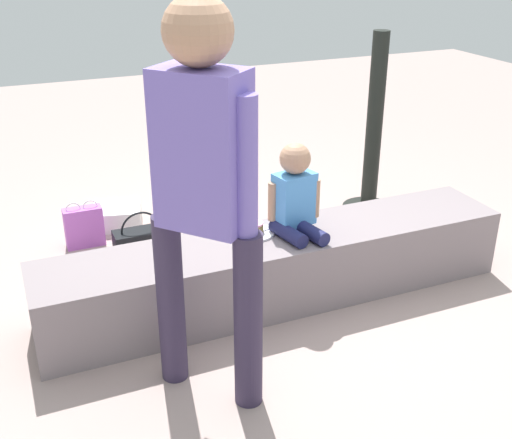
# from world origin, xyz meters

# --- Properties ---
(ground_plane) EXTENTS (12.00, 12.00, 0.00)m
(ground_plane) POSITION_xyz_m (0.00, 0.00, 0.00)
(ground_plane) COLOR #A48D87
(concrete_ledge) EXTENTS (2.56, 0.45, 0.38)m
(concrete_ledge) POSITION_xyz_m (0.00, 0.00, 0.19)
(concrete_ledge) COLOR gray
(concrete_ledge) RESTS_ON ground_plane
(child_seated) EXTENTS (0.28, 0.33, 0.48)m
(child_seated) POSITION_xyz_m (0.09, 0.02, 0.59)
(child_seated) COLOR #1C1F4B
(child_seated) RESTS_ON concrete_ledge
(adult_standing) EXTENTS (0.38, 0.40, 1.66)m
(adult_standing) POSITION_xyz_m (-0.59, -0.56, 1.00)
(adult_standing) COLOR #312841
(adult_standing) RESTS_ON ground_plane
(cake_plate) EXTENTS (0.22, 0.22, 0.07)m
(cake_plate) POSITION_xyz_m (-0.11, 0.08, 0.40)
(cake_plate) COLOR white
(cake_plate) RESTS_ON concrete_ledge
(gift_bag) EXTENTS (0.24, 0.10, 0.31)m
(gift_bag) POSITION_xyz_m (-0.87, 1.06, 0.13)
(gift_bag) COLOR #B259BF
(gift_bag) RESTS_ON ground_plane
(railing_post) EXTENTS (0.36, 0.36, 1.26)m
(railing_post) POSITION_xyz_m (1.08, 0.82, 0.49)
(railing_post) COLOR black
(railing_post) RESTS_ON ground_plane
(water_bottle_near_gift) EXTENTS (0.07, 0.07, 0.20)m
(water_bottle_near_gift) POSITION_xyz_m (0.76, 1.17, 0.09)
(water_bottle_near_gift) COLOR silver
(water_bottle_near_gift) RESTS_ON ground_plane
(water_bottle_far_side) EXTENTS (0.07, 0.07, 0.21)m
(water_bottle_far_side) POSITION_xyz_m (-0.19, 1.07, 0.10)
(water_bottle_far_side) COLOR silver
(water_bottle_far_side) RESTS_ON ground_plane
(party_cup_red) EXTENTS (0.09, 0.09, 0.12)m
(party_cup_red) POSITION_xyz_m (-0.19, 1.24, 0.06)
(party_cup_red) COLOR red
(party_cup_red) RESTS_ON ground_plane
(cake_box_white) EXTENTS (0.38, 0.37, 0.14)m
(cake_box_white) POSITION_xyz_m (-0.61, 1.29, 0.07)
(cake_box_white) COLOR white
(cake_box_white) RESTS_ON ground_plane
(handbag_black_leather) EXTENTS (0.33, 0.15, 0.31)m
(handbag_black_leather) POSITION_xyz_m (-0.57, 0.74, 0.10)
(handbag_black_leather) COLOR black
(handbag_black_leather) RESTS_ON ground_plane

